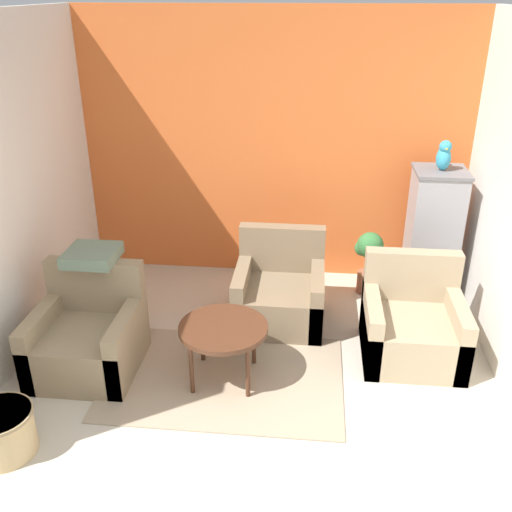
% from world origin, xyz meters
% --- Properties ---
extents(wall_back_accent, '(4.06, 0.06, 2.75)m').
position_xyz_m(wall_back_accent, '(0.00, 3.39, 1.38)').
color(wall_back_accent, orange).
rests_on(wall_back_accent, ground_plane).
extents(wall_left, '(0.06, 3.36, 2.75)m').
position_xyz_m(wall_left, '(-2.00, 1.68, 1.38)').
color(wall_left, silver).
rests_on(wall_left, ground_plane).
extents(area_rug, '(1.91, 1.29, 0.01)m').
position_xyz_m(area_rug, '(-0.22, 1.36, 0.01)').
color(area_rug, gray).
rests_on(area_rug, ground_plane).
extents(coffee_table, '(0.70, 0.70, 0.50)m').
position_xyz_m(coffee_table, '(-0.22, 1.36, 0.45)').
color(coffee_table, '#472819').
rests_on(coffee_table, ground_plane).
extents(armchair_left, '(0.81, 0.80, 0.84)m').
position_xyz_m(armchair_left, '(-1.36, 1.41, 0.27)').
color(armchair_left, '#8E7A5B').
rests_on(armchair_left, ground_plane).
extents(armchair_right, '(0.81, 0.80, 0.84)m').
position_xyz_m(armchair_right, '(1.31, 1.87, 0.27)').
color(armchair_right, '#9E896B').
rests_on(armchair_right, ground_plane).
extents(armchair_middle, '(0.81, 0.80, 0.84)m').
position_xyz_m(armchair_middle, '(0.15, 2.32, 0.27)').
color(armchair_middle, '#7A664C').
rests_on(armchair_middle, ground_plane).
extents(birdcage, '(0.50, 0.50, 1.35)m').
position_xyz_m(birdcage, '(1.61, 2.92, 0.67)').
color(birdcage, slate).
rests_on(birdcage, ground_plane).
extents(parrot, '(0.13, 0.24, 0.29)m').
position_xyz_m(parrot, '(1.61, 2.92, 1.48)').
color(parrot, teal).
rests_on(parrot, birdcage).
extents(potted_plant, '(0.29, 0.27, 0.67)m').
position_xyz_m(potted_plant, '(1.02, 2.96, 0.41)').
color(potted_plant, brown).
rests_on(potted_plant, ground_plane).
extents(wicker_basket, '(0.45, 0.45, 0.33)m').
position_xyz_m(wicker_basket, '(-1.59, 0.40, 0.18)').
color(wicker_basket, tan).
rests_on(wicker_basket, ground_plane).
extents(throw_pillow, '(0.41, 0.41, 0.10)m').
position_xyz_m(throw_pillow, '(-1.36, 1.70, 0.89)').
color(throw_pillow, slate).
rests_on(throw_pillow, armchair_left).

